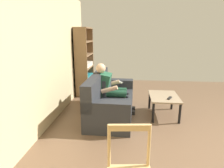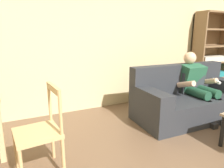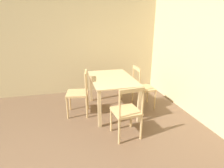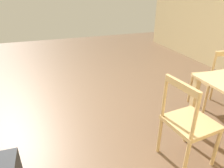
# 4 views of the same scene
# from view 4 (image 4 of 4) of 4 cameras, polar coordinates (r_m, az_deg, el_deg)

# --- Properties ---
(ground_plane) EXTENTS (8.95, 8.95, 0.00)m
(ground_plane) POSITION_cam_4_polar(r_m,az_deg,el_deg) (3.18, -15.21, -5.90)
(ground_plane) COLOR brown
(dining_chair_facing_couch) EXTENTS (0.46, 0.46, 0.91)m
(dining_chair_facing_couch) POSITION_cam_4_polar(r_m,az_deg,el_deg) (2.08, 20.73, -10.26)
(dining_chair_facing_couch) COLOR tan
(dining_chair_facing_couch) RESTS_ON ground_plane
(dining_chair_by_doorway) EXTENTS (0.48, 0.48, 0.92)m
(dining_chair_by_doorway) POSITION_cam_4_polar(r_m,az_deg,el_deg) (3.14, 26.87, 1.20)
(dining_chair_by_doorway) COLOR tan
(dining_chair_by_doorway) RESTS_ON ground_plane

